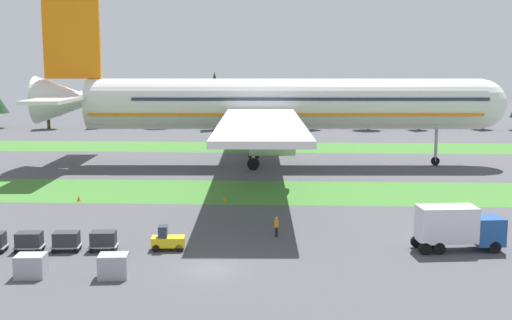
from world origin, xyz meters
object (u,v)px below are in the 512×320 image
Objects in this scene: taxiway_marker_1 at (79,198)px; uld_container_1 at (114,266)px; catering_truck at (458,226)px; uld_container_0 at (31,266)px; baggage_tug at (167,240)px; cargo_dolly_lead at (103,239)px; taxiway_marker_0 at (225,199)px; cargo_dolly_third at (29,240)px; ground_crew_marshaller at (276,226)px; airliner at (271,104)px; cargo_dolly_second at (66,240)px.

uld_container_1 is at bearing -67.34° from taxiway_marker_1.
uld_container_0 is at bearing -82.61° from catering_truck.
baggage_tug reaches higher than cargo_dolly_lead.
taxiway_marker_0 is at bearing -138.38° from catering_truck.
baggage_tug is 1.35× the size of uld_container_0.
taxiway_marker_0 is at bearing 140.41° from cargo_dolly_third.
ground_crew_marshaller is at bearing 104.48° from cargo_dolly_lead.
airliner is at bearing 153.11° from cargo_dolly_third.
baggage_tug reaches higher than taxiway_marker_0.
catering_truck is (33.77, 1.88, 1.03)m from cargo_dolly_third.
cargo_dolly_lead is 0.32× the size of catering_truck.
baggage_tug is 1.16× the size of cargo_dolly_third.
airliner is at bearing 73.10° from uld_container_0.
baggage_tug is at bearing 90.00° from cargo_dolly_third.
cargo_dolly_lead is at bearing -90.00° from baggage_tug.
uld_container_1 is 3.32× the size of taxiway_marker_1.
airliner is 46.40m from cargo_dolly_lead.
catering_truck is at bearing 87.35° from baggage_tug.
airliner is at bearing 79.22° from uld_container_1.
cargo_dolly_second is at bearing 90.00° from cargo_dolly_third.
cargo_dolly_second is 2.90m from cargo_dolly_third.
cargo_dolly_lead is 19.93m from taxiway_marker_1.
cargo_dolly_second is 6.34m from uld_container_0.
taxiway_marker_1 is (-4.93, 18.57, -0.62)m from cargo_dolly_second.
cargo_dolly_lead is 28.04m from catering_truck.
cargo_dolly_third is 20.10m from ground_crew_marshaller.
taxiway_marker_1 is at bearing -99.70° from ground_crew_marshaller.
ground_crew_marshaller is (16.50, 5.06, 0.03)m from cargo_dolly_second.
ground_crew_marshaller reaches higher than taxiway_marker_0.
taxiway_marker_1 is (-2.04, 18.82, -0.62)m from cargo_dolly_third.
cargo_dolly_second is 17.26m from ground_crew_marshaller.
cargo_dolly_lead is 20.75m from taxiway_marker_0.
uld_container_0 is (-0.36, -6.33, -0.12)m from cargo_dolly_second.
cargo_dolly_lead is 7.34m from uld_container_0.
uld_container_0 is at bearing -31.27° from cargo_dolly_lead.
ground_crew_marshaller is 20.35m from uld_container_0.
taxiway_marker_1 is (-12.83, 17.88, -0.51)m from baggage_tug.
catering_truck reaches higher than baggage_tug.
catering_truck reaches higher than cargo_dolly_second.
baggage_tug reaches higher than ground_crew_marshaller.
ground_crew_marshaller reaches higher than cargo_dolly_lead.
airliner is 46.06m from catering_truck.
taxiway_marker_1 is (-35.81, 16.94, -1.65)m from catering_truck.
cargo_dolly_third is (-10.78, -0.94, 0.10)m from baggage_tug.
cargo_dolly_lead is at bearing 63.72° from uld_container_0.
uld_container_0 is at bearing -54.62° from baggage_tug.
airliner is 53.55m from uld_container_0.
ground_crew_marshaller is at bearing -110.35° from catering_truck.
uld_container_0 is at bearing -8.26° from cargo_dolly_second.
airliner is at bearing 52.23° from taxiway_marker_1.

